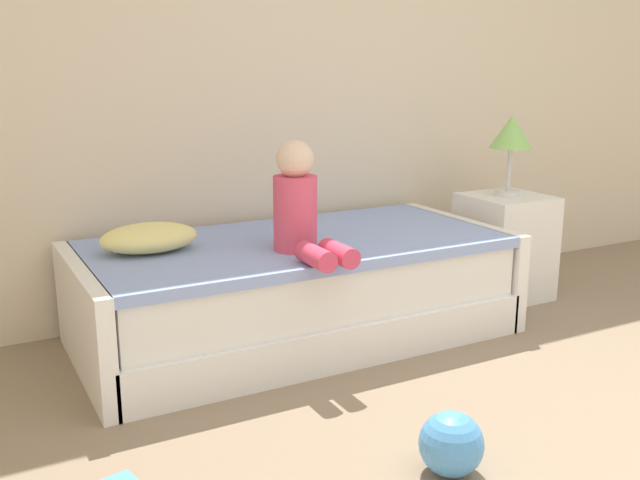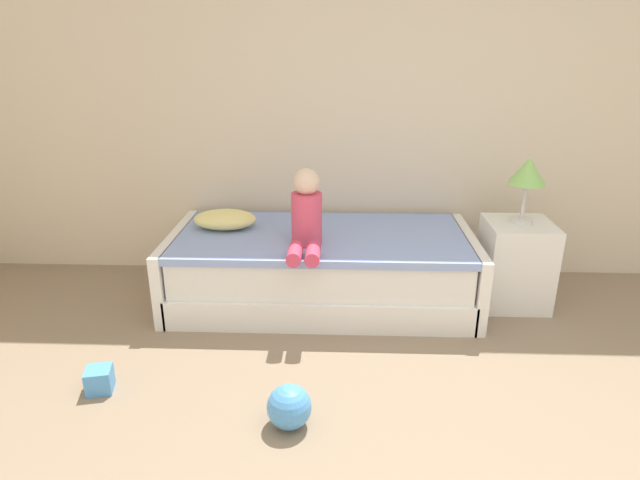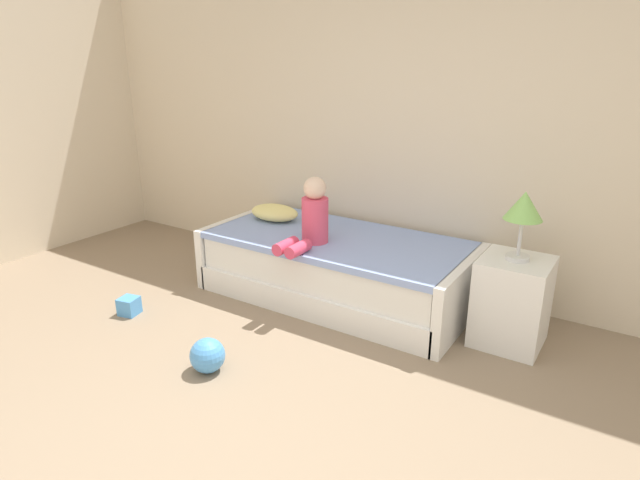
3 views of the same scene
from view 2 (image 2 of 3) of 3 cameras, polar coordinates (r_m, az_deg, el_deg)
wall_rear at (r=4.11m, az=9.04°, el=16.00°), size 7.20×0.10×2.90m
bed at (r=3.79m, az=0.15°, el=-2.97°), size 2.11×1.00×0.50m
nightstand at (r=3.96m, az=20.06°, el=-2.38°), size 0.44×0.44×0.60m
table_lamp at (r=3.78m, az=21.24°, el=6.56°), size 0.24×0.24×0.45m
child_figure at (r=3.42m, az=-1.48°, el=2.57°), size 0.20×0.51×0.50m
pillow at (r=3.86m, az=-10.07°, el=2.18°), size 0.44×0.30×0.13m
toy_ball at (r=2.70m, az=-3.30°, el=-17.31°), size 0.22×0.22×0.22m
toy_block at (r=3.17m, az=-22.42°, el=-13.59°), size 0.16×0.16×0.13m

